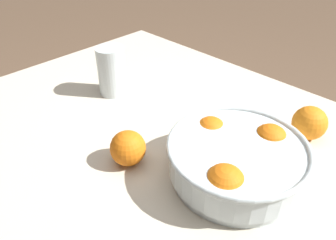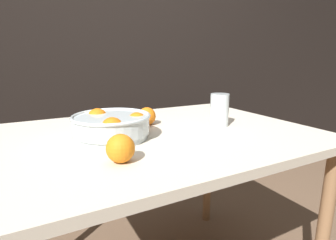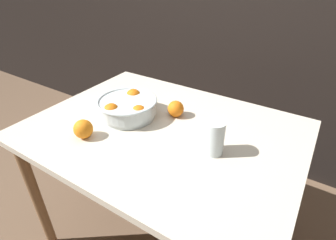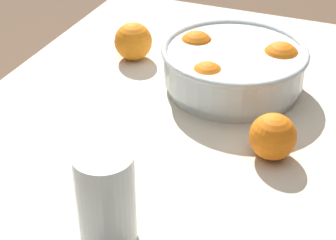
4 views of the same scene
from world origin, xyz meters
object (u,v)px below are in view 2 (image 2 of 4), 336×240
at_px(orange_loose_near_bowl, 147,116).
at_px(orange_loose_front, 120,148).
at_px(fruit_bowl, 112,125).
at_px(juice_glass, 219,111).

distance_m(orange_loose_near_bowl, orange_loose_front, 0.42).
bearing_deg(fruit_bowl, orange_loose_near_bowl, 32.85).
bearing_deg(fruit_bowl, orange_loose_front, -100.80).
height_order(fruit_bowl, orange_loose_front, fruit_bowl).
relative_size(juice_glass, orange_loose_front, 1.72).
distance_m(fruit_bowl, orange_loose_front, 0.24).
relative_size(fruit_bowl, juice_glass, 2.03).
xyz_separation_m(fruit_bowl, juice_glass, (0.45, -0.04, 0.01)).
bearing_deg(juice_glass, fruit_bowl, 175.04).
xyz_separation_m(juice_glass, orange_loose_near_bowl, (-0.26, 0.16, -0.02)).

